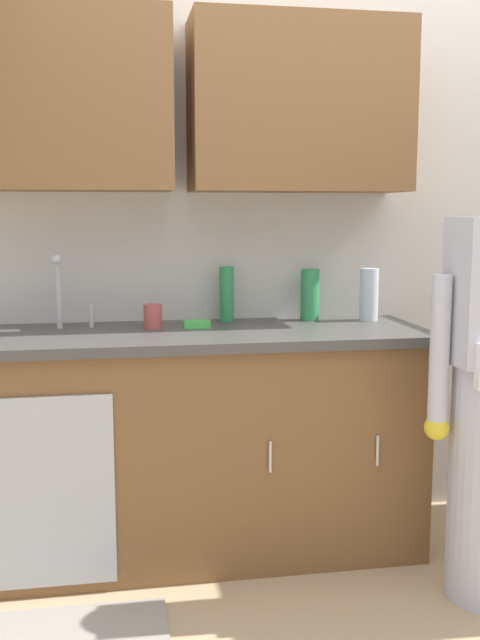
{
  "coord_description": "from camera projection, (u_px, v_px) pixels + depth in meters",
  "views": [
    {
      "loc": [
        -0.85,
        -2.26,
        1.42
      ],
      "look_at": [
        -0.35,
        0.55,
        1.0
      ],
      "focal_mm": 41.6,
      "sensor_mm": 36.0,
      "label": 1
    }
  ],
  "objects": [
    {
      "name": "ground_plane",
      "position": [
        369.0,
        627.0,
        2.55
      ],
      "size": [
        9.0,
        9.0,
        0.0
      ],
      "primitive_type": "plane",
      "color": "tan"
    },
    {
      "name": "kitchen_wall_with_uppers",
      "position": [
        271.0,
        198.0,
        3.28
      ],
      "size": [
        4.8,
        0.44,
        2.7
      ],
      "color": "beige",
      "rests_on": "ground"
    },
    {
      "name": "counter_cabinet",
      "position": [
        187.0,
        447.0,
        3.07
      ],
      "size": [
        1.9,
        0.62,
        0.9
      ],
      "color": "brown",
      "rests_on": "ground"
    },
    {
      "name": "countertop",
      "position": [
        186.0,
        335.0,
        3.0
      ],
      "size": [
        1.96,
        0.66,
        0.04
      ],
      "primitive_type": "cube",
      "color": "#474442",
      "rests_on": "counter_cabinet"
    },
    {
      "name": "sink",
      "position": [
        68.0,
        337.0,
        2.93
      ],
      "size": [
        0.5,
        0.36,
        0.35
      ],
      "color": "#B7BABF",
      "rests_on": "counter_cabinet"
    },
    {
      "name": "bottle_water_tall",
      "position": [
        227.0,
        294.0,
        3.23
      ],
      "size": [
        0.06,
        0.06,
        0.24
      ],
      "primitive_type": "cylinder",
      "color": "#2D8C4C",
      "rests_on": "countertop"
    },
    {
      "name": "bottle_cleaner_spray",
      "position": [
        310.0,
        295.0,
        3.27
      ],
      "size": [
        0.08,
        0.08,
        0.23
      ],
      "primitive_type": "cylinder",
      "color": "#2D8C4C",
      "rests_on": "countertop"
    },
    {
      "name": "bottle_dish_liquid",
      "position": [
        369.0,
        294.0,
        3.27
      ],
      "size": [
        0.08,
        0.08,
        0.23
      ],
      "primitive_type": "cylinder",
      "color": "silver",
      "rests_on": "countertop"
    },
    {
      "name": "cup_by_sink",
      "position": [
        153.0,
        316.0,
        3.05
      ],
      "size": [
        0.08,
        0.08,
        0.1
      ],
      "primitive_type": "cylinder",
      "color": "#B24C47",
      "rests_on": "countertop"
    },
    {
      "name": "sponge",
      "position": [
        197.0,
        324.0,
        3.07
      ],
      "size": [
        0.11,
        0.07,
        0.03
      ],
      "primitive_type": "cube",
      "color": "#4CBF4C",
      "rests_on": "countertop"
    }
  ]
}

